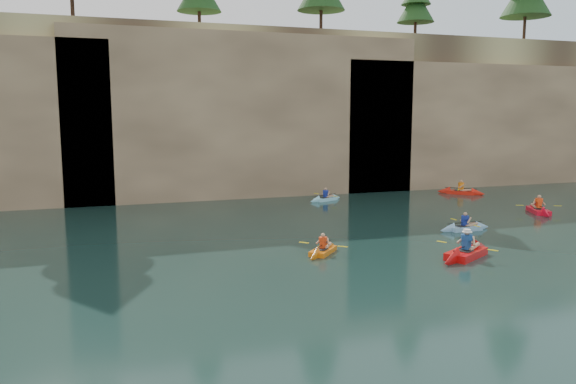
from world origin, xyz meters
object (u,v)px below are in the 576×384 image
object	(u,v)px
kayaker_orange	(323,250)
kayaker_red_far	(538,210)
main_kayaker	(466,253)
kayaker_ltblue_near	(465,228)

from	to	relation	value
kayaker_orange	kayaker_red_far	world-z (taller)	kayaker_red_far
main_kayaker	kayaker_red_far	xyz separation A→B (m)	(10.23, 7.20, -0.03)
main_kayaker	kayaker_red_far	world-z (taller)	main_kayaker
main_kayaker	kayaker_orange	world-z (taller)	main_kayaker
kayaker_red_far	kayaker_orange	bearing A→B (deg)	131.34
main_kayaker	kayaker_orange	distance (m)	5.76
kayaker_orange	kayaker_ltblue_near	bearing A→B (deg)	-33.68
kayaker_red_far	main_kayaker	bearing A→B (deg)	149.37
main_kayaker	kayaker_orange	bearing A→B (deg)	125.27
main_kayaker	kayaker_orange	xyz separation A→B (m)	(-5.22, 2.45, -0.06)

